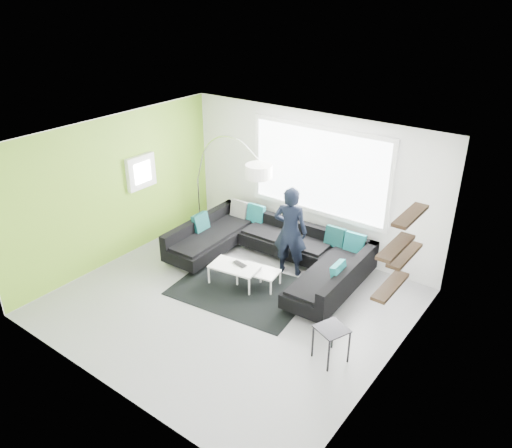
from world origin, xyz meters
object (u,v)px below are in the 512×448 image
Objects in this scene: arc_lamp at (197,178)px; side_table at (331,344)px; coffee_table at (247,276)px; sectional_sofa at (268,254)px; laptop at (238,265)px; person at (290,231)px.

arc_lamp is 4.99m from side_table.
coffee_table is at bearing -15.57° from arc_lamp.
sectional_sofa is 0.73m from laptop.
arc_lamp reaches higher than coffee_table.
person is (2.64, -0.43, -0.30)m from arc_lamp.
person is at bearing 20.48° from sectional_sofa.
arc_lamp is (-2.26, 1.24, 0.97)m from coffee_table.
laptop is at bearing 160.87° from side_table.
sectional_sofa is 1.54× the size of arc_lamp.
sectional_sofa is at bearing -1.34° from arc_lamp.
side_table is at bearing -36.66° from sectional_sofa.
sectional_sofa is 0.67m from person.
side_table is 2.52m from person.
sectional_sofa is at bearing 80.79° from coffee_table.
arc_lamp is 7.43× the size of laptop.
side_table is at bearing -12.19° from arc_lamp.
arc_lamp is at bearing -26.40° from person.
person is at bearing 137.02° from side_table.
coffee_table is 0.25m from laptop.
laptop is at bearing -18.34° from arc_lamp.
coffee_table is (-0.00, -0.66, -0.15)m from sectional_sofa.
person is at bearing 67.77° from laptop.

